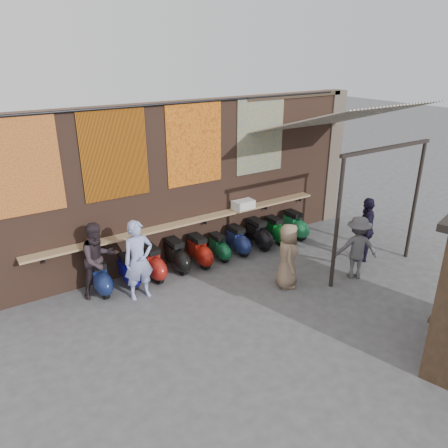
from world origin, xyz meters
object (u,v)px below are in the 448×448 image
at_px(diner_right, 98,260).
at_px(scooter_stool_0, 100,278).
at_px(scooter_stool_7, 258,234).
at_px(scooter_stool_9, 294,225).
at_px(scooter_stool_6, 238,241).
at_px(shopper_tan, 288,256).
at_px(scooter_stool_5, 219,247).
at_px(scooter_stool_1, 129,271).
at_px(scooter_stool_4, 199,251).
at_px(shelf_box, 243,205).
at_px(scooter_stool_8, 275,231).
at_px(shopper_navy, 366,229).
at_px(diner_left, 139,260).
at_px(scooter_stool_3, 177,256).
at_px(shopper_grey, 357,248).
at_px(scooter_stool_2, 153,263).

bearing_deg(diner_right, scooter_stool_0, 104.62).
bearing_deg(scooter_stool_0, scooter_stool_7, -0.32).
height_order(scooter_stool_7, scooter_stool_9, scooter_stool_7).
distance_m(scooter_stool_6, shopper_tan, 2.06).
bearing_deg(scooter_stool_6, scooter_stool_5, -177.94).
bearing_deg(scooter_stool_7, scooter_stool_1, 179.88).
bearing_deg(scooter_stool_5, scooter_stool_1, 179.79).
bearing_deg(scooter_stool_4, diner_right, 179.67).
relative_size(scooter_stool_0, scooter_stool_5, 1.15).
distance_m(scooter_stool_1, scooter_stool_5, 2.47).
distance_m(shelf_box, scooter_stool_8, 1.30).
bearing_deg(scooter_stool_9, shelf_box, 168.76).
bearing_deg(shopper_navy, scooter_stool_9, -117.62).
xyz_separation_m(scooter_stool_0, shopper_tan, (3.72, -2.03, 0.38)).
height_order(scooter_stool_7, shopper_tan, shopper_tan).
xyz_separation_m(scooter_stool_5, scooter_stool_7, (1.28, 0.00, 0.07)).
xyz_separation_m(scooter_stool_9, diner_left, (-5.03, -0.58, 0.51)).
distance_m(scooter_stool_3, shopper_navy, 4.86).
height_order(diner_right, shopper_grey, diner_right).
relative_size(scooter_stool_1, diner_right, 0.44).
height_order(shelf_box, scooter_stool_1, shelf_box).
relative_size(scooter_stool_2, scooter_stool_9, 1.03).
distance_m(scooter_stool_2, shopper_tan, 3.18).
distance_m(scooter_stool_0, diner_right, 0.47).
relative_size(diner_left, shopper_grey, 1.16).
xyz_separation_m(scooter_stool_0, scooter_stool_2, (1.27, -0.03, 0.02)).
bearing_deg(diner_right, scooter_stool_4, -13.81).
distance_m(scooter_stool_0, shopper_tan, 4.25).
xyz_separation_m(scooter_stool_5, scooter_stool_9, (2.58, -0.02, 0.05)).
relative_size(scooter_stool_0, diner_right, 0.48).
xyz_separation_m(diner_left, diner_right, (-0.69, 0.60, -0.05)).
bearing_deg(scooter_stool_1, shopper_tan, -33.46).
bearing_deg(scooter_stool_2, diner_left, -134.03).
height_order(scooter_stool_5, shopper_tan, shopper_tan).
relative_size(scooter_stool_8, scooter_stool_9, 0.95).
bearing_deg(shopper_grey, shelf_box, -32.31).
height_order(shelf_box, shopper_grey, shopper_grey).
relative_size(scooter_stool_1, scooter_stool_5, 1.07).
relative_size(scooter_stool_0, shopper_tan, 0.53).
distance_m(scooter_stool_5, scooter_stool_6, 0.60).
relative_size(scooter_stool_3, scooter_stool_7, 0.99).
bearing_deg(scooter_stool_2, scooter_stool_7, 0.11).
xyz_separation_m(scooter_stool_3, scooter_stool_8, (3.09, -0.05, -0.03)).
height_order(scooter_stool_4, scooter_stool_9, scooter_stool_9).
height_order(scooter_stool_4, shopper_tan, shopper_tan).
relative_size(scooter_stool_0, shopper_navy, 0.48).
xyz_separation_m(scooter_stool_7, diner_right, (-4.42, 0.00, 0.45)).
distance_m(scooter_stool_8, shopper_grey, 2.62).
height_order(scooter_stool_4, shopper_grey, shopper_grey).
relative_size(scooter_stool_1, diner_left, 0.42).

